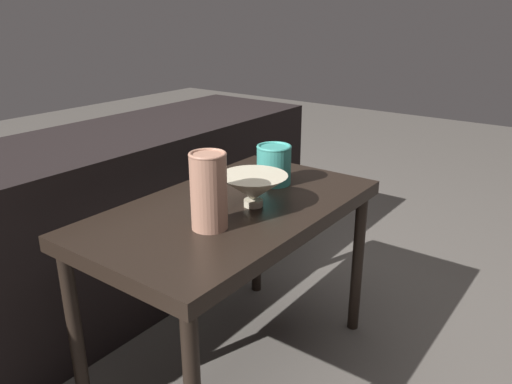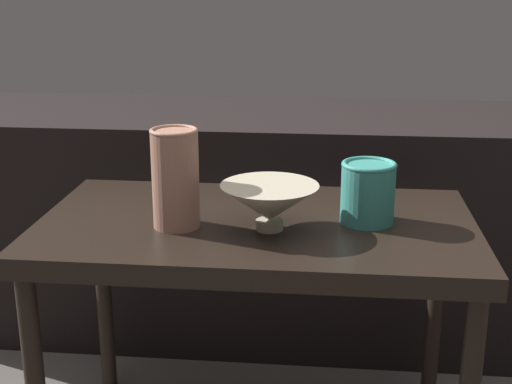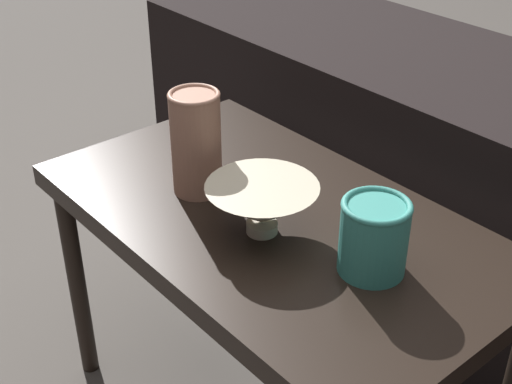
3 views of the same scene
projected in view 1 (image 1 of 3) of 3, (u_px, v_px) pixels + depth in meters
ground_plane at (235, 364)px, 1.52m from camera, size 8.00×8.00×0.00m
table at (233, 224)px, 1.36m from camera, size 0.84×0.48×0.52m
couch_backdrop at (101, 224)px, 1.74m from camera, size 1.83×0.50×0.62m
bowl at (253, 188)px, 1.31m from camera, size 0.18×0.18×0.09m
vase_textured_left at (209, 190)px, 1.17m from camera, size 0.09×0.09×0.19m
vase_colorful_right at (274, 164)px, 1.48m from camera, size 0.10×0.10×0.12m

